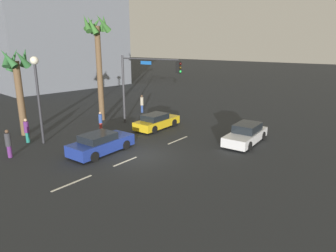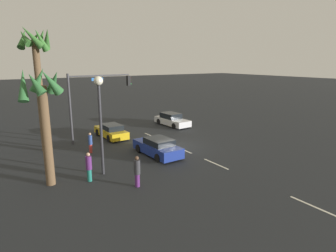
% 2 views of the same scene
% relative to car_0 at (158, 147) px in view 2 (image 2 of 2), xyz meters
% --- Properties ---
extents(ground_plane, '(220.00, 220.00, 0.00)m').
position_rel_car_0_xyz_m(ground_plane, '(1.19, -2.44, -0.64)').
color(ground_plane, '#232628').
extents(lane_stripe_1, '(2.58, 0.14, 0.01)m').
position_rel_car_0_xyz_m(lane_stripe_1, '(-11.14, -2.44, -0.64)').
color(lane_stripe_1, silver).
rests_on(lane_stripe_1, ground_plane).
extents(lane_stripe_2, '(2.47, 0.14, 0.01)m').
position_rel_car_0_xyz_m(lane_stripe_2, '(-3.95, -2.44, -0.64)').
color(lane_stripe_2, silver).
rests_on(lane_stripe_2, ground_plane).
extents(lane_stripe_3, '(1.96, 0.14, 0.01)m').
position_rel_car_0_xyz_m(lane_stripe_3, '(-0.13, -2.44, -0.64)').
color(lane_stripe_3, silver).
rests_on(lane_stripe_3, ground_plane).
extents(lane_stripe_4, '(2.42, 0.14, 0.01)m').
position_rel_car_0_xyz_m(lane_stripe_4, '(5.34, -2.44, -0.64)').
color(lane_stripe_4, silver).
rests_on(lane_stripe_4, ground_plane).
extents(car_0, '(4.59, 2.08, 1.37)m').
position_rel_car_0_xyz_m(car_0, '(0.00, 0.00, 0.00)').
color(car_0, navy).
rests_on(car_0, ground_plane).
extents(car_1, '(4.48, 1.90, 1.29)m').
position_rel_car_0_xyz_m(car_1, '(6.92, 1.01, -0.04)').
color(car_1, gold).
rests_on(car_1, ground_plane).
extents(car_2, '(4.75, 2.08, 1.40)m').
position_rel_car_0_xyz_m(car_2, '(8.03, -6.69, -0.00)').
color(car_2, silver).
rests_on(car_2, ground_plane).
extents(traffic_signal, '(0.79, 6.17, 6.10)m').
position_rel_car_0_xyz_m(traffic_signal, '(6.85, 2.58, 3.57)').
color(traffic_signal, '#38383D').
rests_on(traffic_signal, ground_plane).
extents(streetlamp, '(0.56, 0.56, 6.25)m').
position_rel_car_0_xyz_m(streetlamp, '(-1.35, 4.91, 3.72)').
color(streetlamp, '#2D2D33').
rests_on(streetlamp, ground_plane).
extents(pedestrian_0, '(0.38, 0.38, 1.81)m').
position_rel_car_0_xyz_m(pedestrian_0, '(-1.96, 5.99, 0.31)').
color(pedestrian_0, '#1E7266').
rests_on(pedestrian_0, ground_plane).
extents(pedestrian_1, '(0.43, 0.43, 1.63)m').
position_rel_car_0_xyz_m(pedestrian_1, '(3.40, 4.17, 0.22)').
color(pedestrian_1, '#BF3833').
rests_on(pedestrian_1, ground_plane).
extents(pedestrian_2, '(0.47, 0.47, 1.87)m').
position_rel_car_0_xyz_m(pedestrian_2, '(10.72, 6.30, 0.35)').
color(pedestrian_2, '#2D478C').
rests_on(pedestrian_2, ground_plane).
extents(pedestrian_3, '(0.47, 0.47, 1.85)m').
position_rel_car_0_xyz_m(pedestrian_3, '(-4.22, 3.91, 0.33)').
color(pedestrian_3, '#59266B').
rests_on(pedestrian_3, ground_plane).
extents(palm_tree_0, '(2.59, 2.51, 9.71)m').
position_rel_car_0_xyz_m(palm_tree_0, '(5.88, 7.07, 6.35)').
color(palm_tree_0, brown).
rests_on(palm_tree_0, ground_plane).
extents(palm_tree_1, '(2.28, 2.45, 6.84)m').
position_rel_car_0_xyz_m(palm_tree_1, '(-1.14, 8.10, 4.09)').
color(palm_tree_1, brown).
rests_on(palm_tree_1, ground_plane).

